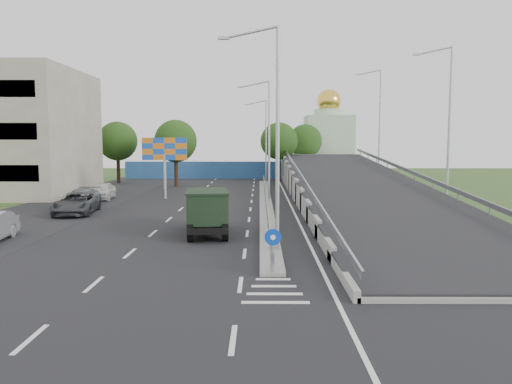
{
  "coord_description": "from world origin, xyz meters",
  "views": [
    {
      "loc": [
        -0.51,
        -16.53,
        5.18
      ],
      "look_at": [
        -0.72,
        12.68,
        2.2
      ],
      "focal_mm": 35.0,
      "sensor_mm": 36.0,
      "label": 1
    }
  ],
  "objects_px": {
    "sign_bollard": "(273,250)",
    "lamp_post_mid": "(267,134)",
    "lamp_post_near": "(273,127)",
    "dump_truck": "(207,209)",
    "parked_car_c": "(76,204)",
    "lamp_post_far": "(265,136)",
    "parked_car_d": "(82,198)",
    "parked_car_e": "(102,191)",
    "billboard": "(165,152)",
    "church": "(328,140)"
  },
  "relations": [
    {
      "from": "parked_car_c",
      "to": "dump_truck",
      "type": "bearing_deg",
      "value": -43.47
    },
    {
      "from": "sign_bollard",
      "to": "lamp_post_mid",
      "type": "bearing_deg",
      "value": 89.74
    },
    {
      "from": "dump_truck",
      "to": "parked_car_c",
      "type": "bearing_deg",
      "value": 136.58
    },
    {
      "from": "billboard",
      "to": "parked_car_d",
      "type": "distance_m",
      "value": 8.77
    },
    {
      "from": "lamp_post_mid",
      "to": "parked_car_d",
      "type": "bearing_deg",
      "value": -164.74
    },
    {
      "from": "sign_bollard",
      "to": "parked_car_e",
      "type": "relative_size",
      "value": 0.37
    },
    {
      "from": "lamp_post_near",
      "to": "dump_truck",
      "type": "distance_m",
      "value": 7.6
    },
    {
      "from": "lamp_post_far",
      "to": "parked_car_e",
      "type": "bearing_deg",
      "value": -128.46
    },
    {
      "from": "parked_car_e",
      "to": "parked_car_c",
      "type": "bearing_deg",
      "value": -89.02
    },
    {
      "from": "lamp_post_mid",
      "to": "billboard",
      "type": "distance_m",
      "value": 9.47
    },
    {
      "from": "church",
      "to": "parked_car_e",
      "type": "distance_m",
      "value": 40.93
    },
    {
      "from": "sign_bollard",
      "to": "parked_car_d",
      "type": "bearing_deg",
      "value": 125.98
    },
    {
      "from": "lamp_post_near",
      "to": "lamp_post_far",
      "type": "distance_m",
      "value": 40.0
    },
    {
      "from": "billboard",
      "to": "parked_car_d",
      "type": "height_order",
      "value": "billboard"
    },
    {
      "from": "sign_bollard",
      "to": "dump_truck",
      "type": "height_order",
      "value": "dump_truck"
    },
    {
      "from": "lamp_post_mid",
      "to": "dump_truck",
      "type": "xyz_separation_m",
      "value": [
        -3.57,
        -14.94,
        -4.41
      ]
    },
    {
      "from": "sign_bollard",
      "to": "parked_car_c",
      "type": "bearing_deg",
      "value": 129.59
    },
    {
      "from": "billboard",
      "to": "sign_bollard",
      "type": "bearing_deg",
      "value": -70.79
    },
    {
      "from": "lamp_post_far",
      "to": "parked_car_d",
      "type": "bearing_deg",
      "value": -121.23
    },
    {
      "from": "sign_bollard",
      "to": "billboard",
      "type": "bearing_deg",
      "value": 109.21
    },
    {
      "from": "lamp_post_near",
      "to": "parked_car_c",
      "type": "distance_m",
      "value": 19.23
    },
    {
      "from": "lamp_post_near",
      "to": "church",
      "type": "distance_m",
      "value": 54.9
    },
    {
      "from": "sign_bollard",
      "to": "lamp_post_mid",
      "type": "relative_size",
      "value": 0.17
    },
    {
      "from": "billboard",
      "to": "parked_car_c",
      "type": "xyz_separation_m",
      "value": [
        -4.55,
        -9.44,
        -3.42
      ]
    },
    {
      "from": "lamp_post_mid",
      "to": "billboard",
      "type": "relative_size",
      "value": 1.83
    },
    {
      "from": "sign_bollard",
      "to": "dump_truck",
      "type": "bearing_deg",
      "value": 111.26
    },
    {
      "from": "sign_bollard",
      "to": "lamp_post_mid",
      "type": "height_order",
      "value": "lamp_post_mid"
    },
    {
      "from": "lamp_post_near",
      "to": "parked_car_e",
      "type": "distance_m",
      "value": 26.55
    },
    {
      "from": "dump_truck",
      "to": "parked_car_d",
      "type": "bearing_deg",
      "value": 128.16
    },
    {
      "from": "dump_truck",
      "to": "parked_car_c",
      "type": "distance_m",
      "value": 12.59
    },
    {
      "from": "lamp_post_far",
      "to": "parked_car_c",
      "type": "xyz_separation_m",
      "value": [
        -13.66,
        -27.44,
        -5.04
      ]
    },
    {
      "from": "parked_car_c",
      "to": "parked_car_e",
      "type": "bearing_deg",
      "value": 89.42
    },
    {
      "from": "lamp_post_near",
      "to": "parked_car_e",
      "type": "relative_size",
      "value": 2.23
    },
    {
      "from": "parked_car_c",
      "to": "billboard",
      "type": "bearing_deg",
      "value": 57.42
    },
    {
      "from": "lamp_post_far",
      "to": "church",
      "type": "bearing_deg",
      "value": 54.76
    },
    {
      "from": "lamp_post_mid",
      "to": "lamp_post_far",
      "type": "height_order",
      "value": "same"
    },
    {
      "from": "parked_car_c",
      "to": "lamp_post_mid",
      "type": "bearing_deg",
      "value": 21.73
    },
    {
      "from": "parked_car_d",
      "to": "church",
      "type": "bearing_deg",
      "value": 54.98
    },
    {
      "from": "parked_car_d",
      "to": "lamp_post_near",
      "type": "bearing_deg",
      "value": -50.09
    },
    {
      "from": "sign_bollard",
      "to": "dump_truck",
      "type": "relative_size",
      "value": 0.28
    },
    {
      "from": "parked_car_e",
      "to": "lamp_post_mid",
      "type": "bearing_deg",
      "value": -11.37
    },
    {
      "from": "lamp_post_far",
      "to": "church",
      "type": "relative_size",
      "value": 0.73
    },
    {
      "from": "parked_car_d",
      "to": "parked_car_e",
      "type": "height_order",
      "value": "parked_car_e"
    },
    {
      "from": "lamp_post_near",
      "to": "lamp_post_mid",
      "type": "bearing_deg",
      "value": 90.0
    },
    {
      "from": "billboard",
      "to": "parked_car_e",
      "type": "xyz_separation_m",
      "value": [
        -5.54,
        -0.44,
        -3.42
      ]
    },
    {
      "from": "lamp_post_mid",
      "to": "church",
      "type": "relative_size",
      "value": 0.73
    },
    {
      "from": "billboard",
      "to": "parked_car_c",
      "type": "relative_size",
      "value": 1.0
    },
    {
      "from": "sign_bollard",
      "to": "parked_car_d",
      "type": "height_order",
      "value": "sign_bollard"
    },
    {
      "from": "lamp_post_far",
      "to": "dump_truck",
      "type": "relative_size",
      "value": 1.7
    },
    {
      "from": "lamp_post_mid",
      "to": "lamp_post_near",
      "type": "bearing_deg",
      "value": -90.0
    }
  ]
}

